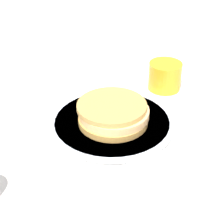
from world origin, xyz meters
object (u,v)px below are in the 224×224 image
at_px(cream_jug, 155,193).
at_px(plate, 112,122).
at_px(juice_glass, 165,76).
at_px(pancake_stack, 113,113).

bearing_deg(cream_jug, plate, 28.90).
height_order(juice_glass, cream_jug, cream_jug).
relative_size(pancake_stack, cream_jug, 1.37).
relative_size(juice_glass, cream_jug, 0.73).
height_order(plate, cream_jug, cream_jug).
xyz_separation_m(pancake_stack, cream_jug, (-0.22, -0.12, 0.02)).
relative_size(plate, pancake_stack, 1.75).
xyz_separation_m(pancake_stack, juice_glass, (0.19, -0.08, 0.00)).
bearing_deg(plate, juice_glass, -24.64).
bearing_deg(juice_glass, cream_jug, -174.76).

